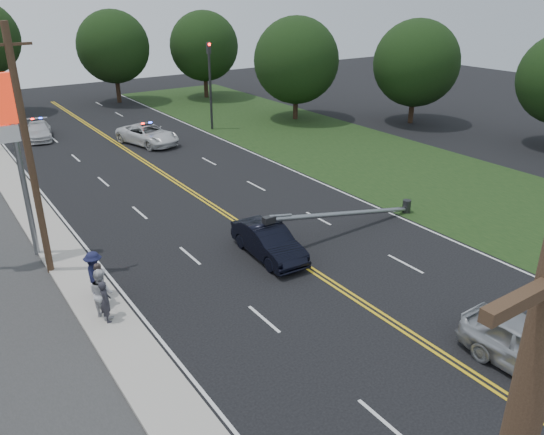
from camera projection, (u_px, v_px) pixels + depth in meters
ground at (419, 339)px, 18.11m from camera, size 120.00×120.00×0.00m
sidewalk at (84, 285)px, 21.29m from camera, size 1.80×70.00×0.12m
grass_verge at (442, 183)px, 32.67m from camera, size 12.00×80.00×0.01m
centerline_yellow at (259, 236)px, 25.67m from camera, size 0.36×80.00×0.00m
traffic_signal at (210, 79)px, 43.43m from camera, size 0.28×0.41×7.05m
fallen_streetlight at (352, 213)px, 25.97m from camera, size 9.36×0.44×1.91m
utility_pole_mid at (29, 156)px, 20.39m from camera, size 1.60×0.28×10.00m
tree_7 at (113, 47)px, 53.42m from camera, size 7.20×7.20×9.19m
tree_8 at (204, 46)px, 56.08m from camera, size 7.22×7.22×8.99m
tree_9 at (296, 60)px, 46.56m from camera, size 7.50×7.50×8.93m
tree_13 at (416, 63)px, 45.17m from camera, size 7.30×7.30×8.79m
crashed_sedan at (269, 241)px, 23.44m from camera, size 1.81×4.53×1.46m
waiting_sedan at (538, 352)px, 16.20m from camera, size 2.03×4.86×1.65m
emergency_a at (148, 135)px, 40.46m from camera, size 3.90×5.87×1.50m
emergency_b at (39, 131)px, 41.87m from camera, size 2.72×4.81×1.32m
bystander_a at (106, 301)px, 18.63m from camera, size 0.43×0.61×1.59m
bystander_b at (101, 293)px, 18.87m from camera, size 0.98×1.10×1.89m
bystander_c at (95, 274)px, 20.15m from camera, size 1.00×1.34×1.85m
bystander_d at (100, 284)px, 19.56m from camera, size 0.81×1.10×1.73m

